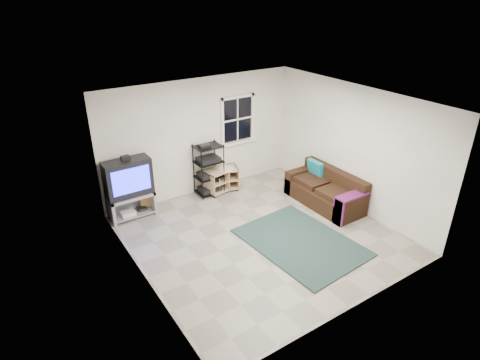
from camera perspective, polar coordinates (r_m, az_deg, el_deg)
room at (r=9.30m, az=-0.35°, el=8.19°), size 4.60×4.62×4.60m
tv_unit at (r=8.32m, az=-15.54°, el=-0.53°), size 0.92×0.46×1.35m
av_rack at (r=9.05m, az=-4.45°, el=1.09°), size 0.60×0.44×1.20m
side_table_left at (r=9.20m, az=-3.61°, el=-0.07°), size 0.52×0.52×0.54m
side_table_right at (r=9.36m, az=-1.90°, el=0.58°), size 0.60×0.60×0.55m
sofa at (r=8.88m, az=12.10°, el=-1.65°), size 0.79×1.79×0.82m
shag_rug at (r=7.63m, az=8.60°, el=-8.73°), size 1.77×2.33×0.03m
paper_bag at (r=8.75m, az=-13.10°, el=-2.80°), size 0.32×0.24×0.42m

